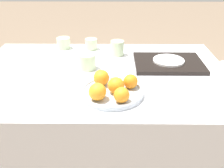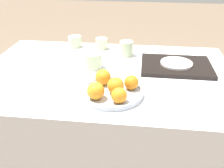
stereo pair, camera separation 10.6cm
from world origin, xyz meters
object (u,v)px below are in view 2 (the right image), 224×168
cup_0 (102,43)px  napkin (49,74)px  cup_3 (126,48)px  fruit_platter (112,92)px  serving_tray (176,66)px  orange_0 (116,86)px  orange_1 (103,77)px  orange_3 (96,91)px  cup_2 (93,61)px  cup_1 (75,42)px  orange_2 (131,82)px  orange_4 (119,95)px  side_plate (176,63)px

cup_0 → napkin: cup_0 is taller
cup_0 → cup_3: bearing=-30.4°
fruit_platter → napkin: 0.36m
serving_tray → napkin: size_ratio=2.77×
orange_0 → orange_1: bearing=132.0°
orange_3 → cup_2: bearing=102.3°
fruit_platter → cup_1: cup_1 is taller
fruit_platter → orange_2: orange_2 is taller
cup_3 → serving_tray: bearing=-27.6°
orange_4 → cup_3: size_ratio=0.75×
orange_0 → cup_1: bearing=118.9°
fruit_platter → cup_3: bearing=86.7°
orange_0 → side_plate: orange_0 is taller
cup_3 → napkin: (-0.35, -0.29, -0.04)m
fruit_platter → orange_0: (0.02, -0.01, 0.04)m
fruit_platter → cup_1: size_ratio=3.31×
fruit_platter → orange_0: 0.04m
orange_1 → orange_2: 0.13m
orange_0 → napkin: size_ratio=0.54×
orange_0 → napkin: 0.38m
cup_2 → orange_0: bearing=-62.3°
orange_4 → side_plate: 0.47m
orange_2 → serving_tray: size_ratio=0.17×
serving_tray → cup_2: cup_2 is taller
orange_3 → orange_4: 0.09m
orange_1 → cup_1: bearing=116.7°
orange_2 → side_plate: size_ratio=0.38×
orange_2 → cup_1: bearing=125.5°
fruit_platter → side_plate: side_plate is taller
cup_1 → cup_0: bearing=-4.8°
side_plate → cup_2: 0.42m
fruit_platter → napkin: bearing=154.5°
fruit_platter → orange_4: (0.04, -0.08, 0.03)m
fruit_platter → serving_tray: fruit_platter is taller
serving_tray → cup_3: bearing=152.4°
orange_3 → cup_2: size_ratio=0.80×
cup_1 → cup_3: bearing=-18.0°
cup_3 → napkin: bearing=-140.4°
napkin → cup_1: bearing=85.4°
napkin → orange_4: bearing=-33.3°
orange_0 → orange_1: (-0.06, 0.07, 0.00)m
fruit_platter → cup_1: 0.62m
cup_0 → orange_0: bearing=-75.3°
side_plate → cup_3: 0.30m
orange_4 → fruit_platter: bearing=114.2°
side_plate → cup_0: cup_0 is taller
serving_tray → cup_0: cup_0 is taller
orange_0 → orange_2: (0.06, 0.04, -0.00)m
fruit_platter → serving_tray: size_ratio=0.76×
orange_4 → cup_1: orange_4 is taller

